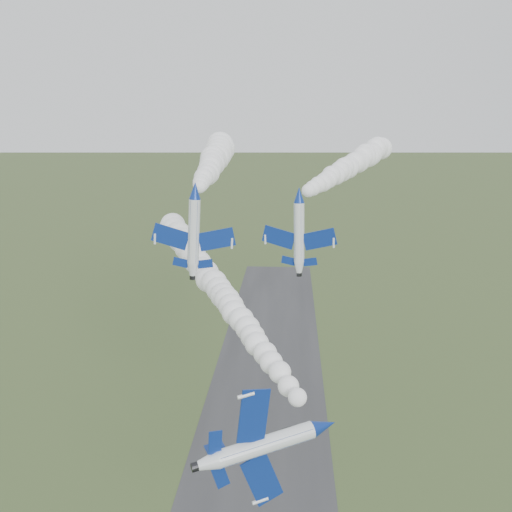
# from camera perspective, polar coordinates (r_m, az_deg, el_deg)

# --- Properties ---
(runway) EXTENTS (24.00, 260.00, 0.04)m
(runway) POSITION_cam_1_polar(r_m,az_deg,el_deg) (98.22, 0.27, -20.38)
(runway) COLOR #2F2F32
(runway) RESTS_ON ground
(jet_lead) EXTENTS (6.43, 12.21, 10.50)m
(jet_lead) POSITION_cam_1_polar(r_m,az_deg,el_deg) (50.97, 6.88, -16.56)
(jet_lead) COLOR silver
(smoke_trail_jet_lead) EXTENTS (33.20, 68.11, 5.06)m
(smoke_trail_jet_lead) POSITION_cam_1_polar(r_m,az_deg,el_deg) (84.47, -4.41, -2.51)
(smoke_trail_jet_lead) COLOR white
(jet_pair_left) EXTENTS (10.68, 12.84, 3.19)m
(jet_pair_left) POSITION_cam_1_polar(r_m,az_deg,el_deg) (73.02, -6.13, 6.54)
(jet_pair_left) COLOR silver
(smoke_trail_jet_pair_left) EXTENTS (8.07, 54.00, 5.91)m
(smoke_trail_jet_pair_left) POSITION_cam_1_polar(r_m,az_deg,el_deg) (102.29, -4.34, 9.35)
(smoke_trail_jet_pair_left) COLOR white
(jet_pair_right) EXTENTS (9.74, 11.34, 2.84)m
(jet_pair_right) POSITION_cam_1_polar(r_m,az_deg,el_deg) (71.66, 4.31, 6.12)
(jet_pair_right) COLOR silver
(smoke_trail_jet_pair_right) EXTENTS (23.53, 68.69, 5.15)m
(smoke_trail_jet_pair_right) POSITION_cam_1_polar(r_m,az_deg,el_deg) (107.92, 9.78, 9.12)
(smoke_trail_jet_pair_right) COLOR white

